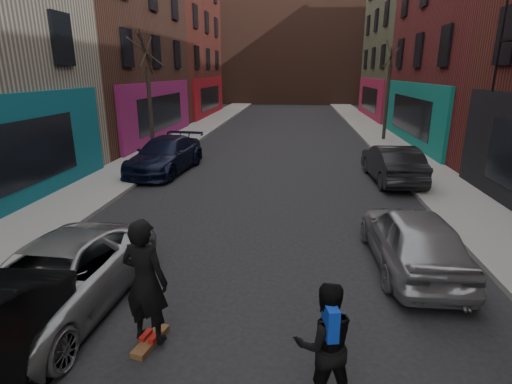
% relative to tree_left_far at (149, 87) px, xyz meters
% --- Properties ---
extents(sidewalk_left, '(2.50, 84.00, 0.13)m').
position_rel_tree_left_far_xyz_m(sidewalk_left, '(-0.05, 12.00, -3.31)').
color(sidewalk_left, gray).
rests_on(sidewalk_left, ground).
extents(sidewalk_right, '(2.50, 84.00, 0.13)m').
position_rel_tree_left_far_xyz_m(sidewalk_right, '(12.45, 12.00, -3.31)').
color(sidewalk_right, gray).
rests_on(sidewalk_right, ground).
extents(building_far, '(40.00, 10.00, 14.00)m').
position_rel_tree_left_far_xyz_m(building_far, '(6.20, 38.00, 3.62)').
color(building_far, '#47281E').
rests_on(building_far, ground).
extents(tree_left_far, '(2.00, 2.00, 6.50)m').
position_rel_tree_left_far_xyz_m(tree_left_far, '(0.00, 0.00, 0.00)').
color(tree_left_far, black).
rests_on(tree_left_far, sidewalk_left).
extents(tree_right_far, '(2.00, 2.00, 6.80)m').
position_rel_tree_left_far_xyz_m(tree_right_far, '(12.40, 6.00, 0.15)').
color(tree_right_far, black).
rests_on(tree_right_far, sidewalk_right).
extents(parked_left_far, '(2.33, 4.67, 1.27)m').
position_rel_tree_left_far_xyz_m(parked_left_far, '(3.00, -13.27, -2.74)').
color(parked_left_far, gray).
rests_on(parked_left_far, ground).
extents(parked_left_end, '(2.52, 5.13, 1.44)m').
position_rel_tree_left_far_xyz_m(parked_left_end, '(1.60, -2.93, -2.66)').
color(parked_left_end, black).
rests_on(parked_left_end, ground).
extents(parked_right_far, '(1.72, 4.07, 1.37)m').
position_rel_tree_left_far_xyz_m(parked_right_far, '(9.64, -10.83, -2.69)').
color(parked_right_far, gray).
rests_on(parked_right_far, ground).
extents(parked_right_end, '(1.72, 4.38, 1.42)m').
position_rel_tree_left_far_xyz_m(parked_right_end, '(10.80, -3.56, -2.67)').
color(parked_right_end, black).
rests_on(parked_right_end, ground).
extents(skateboard, '(0.38, 0.83, 0.10)m').
position_rel_tree_left_far_xyz_m(skateboard, '(4.92, -13.91, -3.33)').
color(skateboard, brown).
rests_on(skateboard, ground).
extents(skateboarder, '(0.81, 0.62, 2.00)m').
position_rel_tree_left_far_xyz_m(skateboarder, '(4.92, -13.91, -2.28)').
color(skateboarder, black).
rests_on(skateboarder, skateboard).
extents(pedestrian, '(0.92, 0.78, 1.66)m').
position_rel_tree_left_far_xyz_m(pedestrian, '(7.54, -14.71, -2.54)').
color(pedestrian, black).
rests_on(pedestrian, ground).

